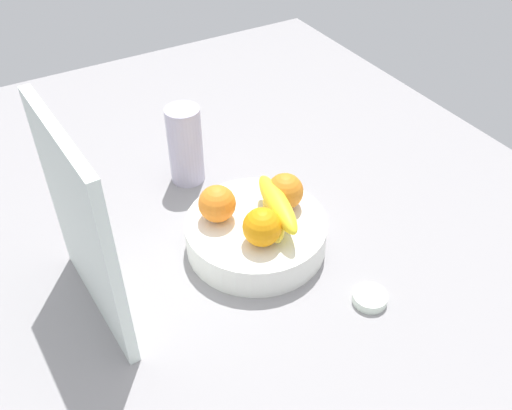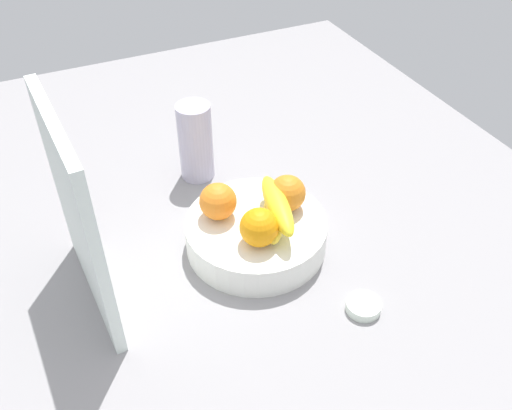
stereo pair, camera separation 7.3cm
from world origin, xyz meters
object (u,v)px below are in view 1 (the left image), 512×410
(fruit_bowl, at_px, (256,233))
(orange_center, at_px, (285,191))
(thermos_tumbler, at_px, (185,145))
(jar_lid, at_px, (370,298))
(banana_bunch, at_px, (276,207))
(cutting_board, at_px, (81,226))
(orange_front_right, at_px, (262,227))
(orange_front_left, at_px, (217,204))

(fruit_bowl, bearing_deg, orange_center, -80.09)
(thermos_tumbler, relative_size, jar_lid, 2.91)
(fruit_bowl, xyz_separation_m, banana_bunch, (-0.01, -0.03, 0.06))
(thermos_tumbler, bearing_deg, cutting_board, 131.56)
(orange_center, distance_m, jar_lid, 0.25)
(jar_lid, bearing_deg, orange_center, 7.53)
(orange_front_right, distance_m, thermos_tumbler, 0.31)
(fruit_bowl, xyz_separation_m, orange_front_right, (-0.05, 0.02, 0.07))
(fruit_bowl, height_order, cutting_board, cutting_board)
(banana_bunch, bearing_deg, orange_front_left, 57.22)
(fruit_bowl, height_order, thermos_tumbler, thermos_tumbler)
(orange_front_right, xyz_separation_m, banana_bunch, (0.04, -0.05, -0.00))
(orange_front_left, relative_size, orange_center, 1.00)
(orange_front_left, distance_m, jar_lid, 0.32)
(orange_front_right, relative_size, cutting_board, 0.19)
(banana_bunch, height_order, thermos_tumbler, thermos_tumbler)
(orange_center, distance_m, thermos_tumbler, 0.26)
(banana_bunch, relative_size, thermos_tumbler, 1.03)
(orange_front_left, xyz_separation_m, thermos_tumbler, (0.22, -0.03, -0.01))
(orange_front_right, bearing_deg, banana_bunch, -53.37)
(fruit_bowl, height_order, jar_lid, fruit_bowl)
(fruit_bowl, xyz_separation_m, jar_lid, (-0.22, -0.10, -0.02))
(banana_bunch, bearing_deg, thermos_tumbler, 11.70)
(orange_front_left, bearing_deg, fruit_bowl, -127.86)
(banana_bunch, height_order, cutting_board, cutting_board)
(orange_front_left, xyz_separation_m, orange_front_right, (-0.10, -0.04, 0.00))
(orange_front_left, bearing_deg, orange_center, -104.09)
(orange_front_right, distance_m, jar_lid, 0.22)
(orange_front_left, distance_m, banana_bunch, 0.11)
(orange_front_left, distance_m, thermos_tumbler, 0.22)
(orange_front_left, distance_m, cutting_board, 0.26)
(orange_front_right, xyz_separation_m, orange_center, (0.06, -0.09, 0.00))
(orange_center, height_order, thermos_tumbler, thermos_tumbler)
(fruit_bowl, bearing_deg, thermos_tumbler, 5.10)
(orange_center, bearing_deg, jar_lid, -172.47)
(banana_bunch, bearing_deg, cutting_board, 85.85)
(fruit_bowl, bearing_deg, orange_front_left, 52.14)
(thermos_tumbler, bearing_deg, orange_front_right, -178.98)
(orange_front_left, bearing_deg, jar_lid, -149.12)
(fruit_bowl, bearing_deg, cutting_board, 88.02)
(cutting_board, xyz_separation_m, jar_lid, (-0.23, -0.41, -0.17))
(orange_front_left, relative_size, orange_front_right, 1.00)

